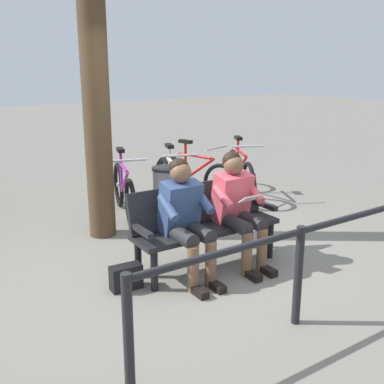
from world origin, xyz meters
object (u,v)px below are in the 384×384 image
Objects in this scene: handbag at (126,277)px; tree_trunk at (95,77)px; person_reading at (237,204)px; person_companion at (185,214)px; litter_bin at (168,198)px; bicycle_orange at (173,186)px; bicycle_green at (124,192)px; bicycle_purple at (195,178)px; bench at (203,219)px; bicycle_black at (240,174)px.

tree_trunk is at bearing -103.74° from handbag.
person_reading is 0.64m from person_companion.
bicycle_orange reaches higher than litter_bin.
person_reading is 2.14m from bicycle_green.
litter_bin is at bearing -18.69° from bicycle_orange.
handbag is 3.02m from bicycle_purple.
litter_bin is 0.50× the size of bicycle_green.
handbag is 0.37× the size of litter_bin.
person_reading and person_companion have the same top height.
bicycle_purple reaches higher than bench.
bicycle_purple is 0.99× the size of bicycle_green.
tree_trunk is (0.89, -1.58, 1.26)m from person_reading.
bicycle_orange is (-0.37, -2.00, -0.31)m from person_reading.
bicycle_black is (-1.73, -0.73, -0.05)m from litter_bin.
bicycle_purple is (0.76, -0.15, 0.00)m from bicycle_black.
person_companion is 0.74× the size of bicycle_purple.
handbag is at bearing -3.82° from person_reading.
tree_trunk is at bearing -17.42° from litter_bin.
bicycle_green is at bearing -80.64° from bicycle_orange.
litter_bin is (0.09, -1.33, -0.26)m from person_reading.
person_companion is at bearing -0.05° from person_reading.
litter_bin is 0.50× the size of bicycle_orange.
person_reading is 1.00× the size of person_companion.
bicycle_black is (-2.89, -1.98, 0.24)m from handbag.
bicycle_purple is at bearing 110.72° from bicycle_green.
tree_trunk is (0.25, -1.58, 1.26)m from person_companion.
bicycle_black is 2.00m from bicycle_green.
bicycle_orange is 0.73m from bicycle_green.
person_companion is 2.70m from bicycle_purple.
bicycle_purple and bicycle_orange have the same top height.
person_reading is at bearing 152.77° from bench.
bicycle_green is at bearing -98.10° from person_companion.
bicycle_purple is 0.99× the size of bicycle_orange.
litter_bin is 1.88m from bicycle_black.
bicycle_orange is at bearing -63.36° from bicycle_black.
tree_trunk is 2.44m from bicycle_purple.
bicycle_purple is at bearing 128.07° from bicycle_orange.
bicycle_black is at bearing -128.98° from person_reading.
bicycle_green is (-0.28, -2.09, -0.30)m from person_companion.
handbag is 2.37m from tree_trunk.
litter_bin is at bearing -101.45° from bench.
person_reading is at bearing 176.57° from handbag.
litter_bin is (-0.55, -1.33, -0.26)m from person_companion.
tree_trunk is (-0.37, -1.50, 1.80)m from handbag.
person_reading is 2.20m from tree_trunk.
person_reading is at bearing 24.83° from bicycle_green.
tree_trunk is at bearing -68.54° from bench.
handbag is 1.73m from litter_bin.
bicycle_green is at bearing -102.35° from bicycle_purple.
person_companion reaches higher than bicycle_orange.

